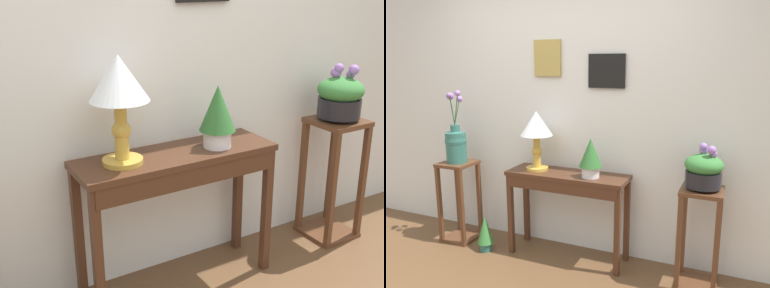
# 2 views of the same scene
# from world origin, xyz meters

# --- Properties ---
(back_wall_with_art) EXTENTS (9.00, 0.13, 2.80)m
(back_wall_with_art) POSITION_xyz_m (0.00, 1.57, 1.40)
(back_wall_with_art) COLOR silver
(back_wall_with_art) RESTS_ON ground
(console_table) EXTENTS (1.08, 0.34, 0.79)m
(console_table) POSITION_xyz_m (0.11, 1.28, 0.65)
(console_table) COLOR #472819
(console_table) RESTS_ON ground
(table_lamp) EXTENTS (0.29, 0.29, 0.53)m
(table_lamp) POSITION_xyz_m (-0.19, 1.30, 1.16)
(table_lamp) COLOR gold
(table_lamp) RESTS_ON console_table
(potted_plant_on_console) EXTENTS (0.19, 0.19, 0.34)m
(potted_plant_on_console) POSITION_xyz_m (0.34, 1.27, 0.97)
(potted_plant_on_console) COLOR silver
(potted_plant_on_console) RESTS_ON console_table
(pedestal_stand_right) EXTENTS (0.31, 0.31, 0.80)m
(pedestal_stand_right) POSITION_xyz_m (1.24, 1.27, 0.40)
(pedestal_stand_right) COLOR #56331E
(pedestal_stand_right) RESTS_ON ground
(planter_bowl_wide_right) EXTENTS (0.28, 0.28, 0.35)m
(planter_bowl_wide_right) POSITION_xyz_m (1.24, 1.27, 0.95)
(planter_bowl_wide_right) COLOR black
(planter_bowl_wide_right) RESTS_ON pedestal_stand_right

